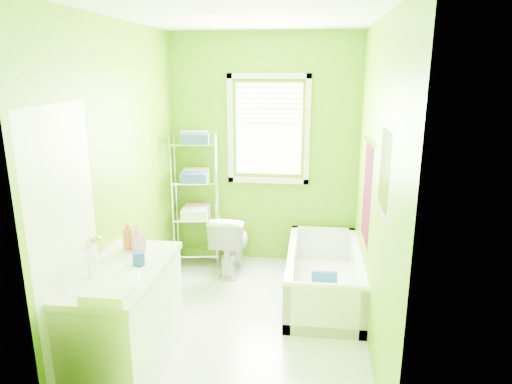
# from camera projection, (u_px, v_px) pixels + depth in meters

# --- Properties ---
(ground) EXTENTS (2.90, 2.90, 0.00)m
(ground) POSITION_uv_depth(u_px,v_px,m) (246.00, 322.00, 4.11)
(ground) COLOR silver
(ground) RESTS_ON ground
(room_envelope) EXTENTS (2.14, 2.94, 2.62)m
(room_envelope) POSITION_uv_depth(u_px,v_px,m) (245.00, 153.00, 3.71)
(room_envelope) COLOR #5C9807
(room_envelope) RESTS_ON ground
(window) EXTENTS (0.92, 0.05, 1.22)m
(window) POSITION_uv_depth(u_px,v_px,m) (269.00, 124.00, 5.05)
(window) COLOR white
(window) RESTS_ON ground
(door) EXTENTS (0.09, 0.80, 2.00)m
(door) POSITION_uv_depth(u_px,v_px,m) (69.00, 257.00, 3.02)
(door) COLOR white
(door) RESTS_ON ground
(right_wall_decor) EXTENTS (0.04, 1.48, 1.17)m
(right_wall_decor) POSITION_uv_depth(u_px,v_px,m) (374.00, 184.00, 3.62)
(right_wall_decor) COLOR #440719
(right_wall_decor) RESTS_ON ground
(bathtub) EXTENTS (0.71, 1.53, 0.49)m
(bathtub) POSITION_uv_depth(u_px,v_px,m) (323.00, 282.00, 4.53)
(bathtub) COLOR white
(bathtub) RESTS_ON ground
(toilet) EXTENTS (0.40, 0.68, 0.68)m
(toilet) POSITION_uv_depth(u_px,v_px,m) (231.00, 242.00, 5.07)
(toilet) COLOR white
(toilet) RESTS_ON ground
(vanity) EXTENTS (0.57, 1.11, 1.06)m
(vanity) POSITION_uv_depth(u_px,v_px,m) (125.00, 317.00, 3.34)
(vanity) COLOR white
(vanity) RESTS_ON ground
(wire_shelf_unit) EXTENTS (0.55, 0.45, 1.53)m
(wire_shelf_unit) POSITION_uv_depth(u_px,v_px,m) (197.00, 186.00, 5.12)
(wire_shelf_unit) COLOR silver
(wire_shelf_unit) RESTS_ON ground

